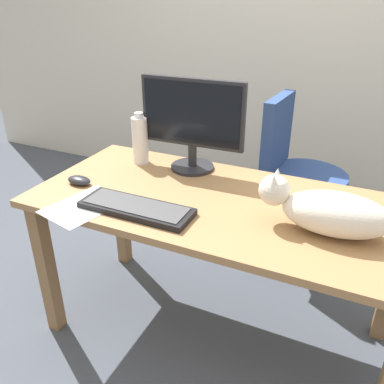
# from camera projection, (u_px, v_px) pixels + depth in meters

# --- Properties ---
(ground_plane) EXTENTS (8.00, 8.00, 0.00)m
(ground_plane) POSITION_uv_depth(u_px,v_px,m) (215.00, 330.00, 1.91)
(ground_plane) COLOR #474C56
(back_wall) EXTENTS (6.00, 0.04, 2.60)m
(back_wall) POSITION_uv_depth(u_px,v_px,m) (311.00, 15.00, 2.58)
(back_wall) COLOR beige
(back_wall) RESTS_ON ground_plane
(desk) EXTENTS (1.52, 0.71, 0.70)m
(desk) POSITION_uv_depth(u_px,v_px,m) (219.00, 221.00, 1.64)
(desk) COLOR #9E7247
(desk) RESTS_ON ground_plane
(office_chair) EXTENTS (0.48, 0.48, 0.95)m
(office_chair) POSITION_uv_depth(u_px,v_px,m) (295.00, 193.00, 2.27)
(office_chair) COLOR black
(office_chair) RESTS_ON ground_plane
(monitor) EXTENTS (0.48, 0.20, 0.42)m
(monitor) POSITION_uv_depth(u_px,v_px,m) (192.00, 121.00, 1.78)
(monitor) COLOR #232328
(monitor) RESTS_ON desk
(keyboard) EXTENTS (0.44, 0.15, 0.03)m
(keyboard) POSITION_uv_depth(u_px,v_px,m) (136.00, 208.00, 1.51)
(keyboard) COLOR black
(keyboard) RESTS_ON desk
(cat) EXTENTS (0.61, 0.20, 0.20)m
(cat) POSITION_uv_depth(u_px,v_px,m) (329.00, 211.00, 1.35)
(cat) COLOR silver
(cat) RESTS_ON desk
(computer_mouse) EXTENTS (0.11, 0.06, 0.04)m
(computer_mouse) POSITION_uv_depth(u_px,v_px,m) (79.00, 180.00, 1.72)
(computer_mouse) COLOR #232328
(computer_mouse) RESTS_ON desk
(paper_sheet) EXTENTS (0.27, 0.34, 0.00)m
(paper_sheet) POSITION_uv_depth(u_px,v_px,m) (85.00, 206.00, 1.56)
(paper_sheet) COLOR white
(paper_sheet) RESTS_ON desk
(water_bottle) EXTENTS (0.07, 0.07, 0.25)m
(water_bottle) POSITION_uv_depth(u_px,v_px,m) (140.00, 140.00, 1.89)
(water_bottle) COLOR silver
(water_bottle) RESTS_ON desk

